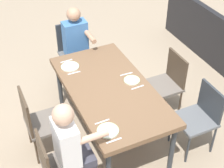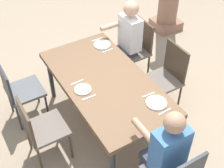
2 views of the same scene
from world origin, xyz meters
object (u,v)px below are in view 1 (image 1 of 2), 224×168
object	(u,v)px
dining_table	(110,92)
chair_mid_south	(168,81)
chair_head_east	(73,49)
chair_mid_north	(38,120)
plate_1	(132,80)
plate_0	(108,130)
diner_woman_green	(73,148)
plate_2	(70,66)
chair_west_south	(200,115)
chair_west_north	(57,165)
diner_man_white	(78,47)

from	to	relation	value
dining_table	chair_mid_south	xyz separation A→B (m)	(0.08, -0.90, -0.18)
chair_mid_south	chair_head_east	xyz separation A→B (m)	(1.27, 0.90, 0.02)
chair_mid_north	plate_1	xyz separation A→B (m)	(-0.07, -1.21, 0.25)
plate_0	chair_mid_north	bearing A→B (deg)	38.86
diner_woman_green	plate_2	size ratio (longest dim) A/B	5.38
chair_mid_north	chair_head_east	xyz separation A→B (m)	(1.27, -0.91, 0.02)
chair_west_south	plate_1	xyz separation A→B (m)	(0.67, 0.59, 0.25)
chair_mid_south	plate_1	distance (m)	0.65
chair_west_north	plate_2	xyz separation A→B (m)	(1.27, -0.61, 0.25)
chair_west_north	diner_man_white	world-z (taller)	diner_man_white
chair_mid_north	chair_mid_south	distance (m)	1.81
chair_mid_south	diner_man_white	distance (m)	1.40
dining_table	plate_1	distance (m)	0.31
diner_woman_green	plate_1	bearing A→B (deg)	-56.63
chair_mid_south	chair_head_east	distance (m)	1.55
dining_table	diner_man_white	size ratio (longest dim) A/B	1.42
diner_woman_green	plate_1	distance (m)	1.22
dining_table	chair_head_east	world-z (taller)	chair_head_east
chair_mid_south	plate_1	xyz separation A→B (m)	(-0.07, 0.60, 0.25)
chair_west_north	chair_west_south	xyz separation A→B (m)	(-0.00, -1.80, -0.01)
diner_woman_green	diner_man_white	xyz separation A→B (m)	(1.80, -0.72, -0.00)
chair_head_east	plate_2	xyz separation A→B (m)	(-0.73, 0.29, 0.23)
chair_mid_north	diner_woman_green	world-z (taller)	diner_woman_green
chair_mid_north	plate_1	bearing A→B (deg)	-93.10
chair_west_north	chair_mid_north	world-z (taller)	chair_mid_north
chair_west_north	plate_2	size ratio (longest dim) A/B	3.83
chair_head_east	diner_woman_green	bearing A→B (deg)	160.39
chair_west_north	diner_man_white	distance (m)	2.02
plate_2	plate_0	bearing A→B (deg)	178.70
chair_mid_north	diner_man_white	bearing A→B (deg)	-40.63
diner_woman_green	diner_man_white	world-z (taller)	diner_man_white
dining_table	plate_0	size ratio (longest dim) A/B	7.83
diner_man_white	plate_2	bearing A→B (deg)	150.56
chair_west_north	chair_mid_south	world-z (taller)	chair_west_north
dining_table	diner_man_white	bearing A→B (deg)	-0.15
chair_head_east	plate_0	size ratio (longest dim) A/B	4.00
diner_woman_green	chair_mid_south	bearing A→B (deg)	-65.49
chair_head_east	plate_0	distance (m)	2.03
chair_mid_north	plate_2	distance (m)	0.85
dining_table	chair_head_east	size ratio (longest dim) A/B	1.96
plate_1	diner_man_white	bearing A→B (deg)	15.03
chair_west_south	dining_table	bearing A→B (deg)	53.90
diner_woman_green	plate_0	bearing A→B (deg)	-88.73
chair_mid_south	chair_head_east	size ratio (longest dim) A/B	0.97
dining_table	diner_woman_green	bearing A→B (deg)	132.76
chair_west_south	diner_woman_green	bearing A→B (deg)	90.11
diner_woman_green	chair_head_east	bearing A→B (deg)	-19.61
plate_0	chair_head_east	bearing A→B (deg)	-9.15
chair_mid_south	chair_west_south	bearing A→B (deg)	179.82
diner_woman_green	dining_table	bearing A→B (deg)	-47.24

